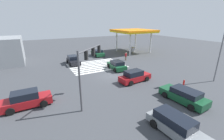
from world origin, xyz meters
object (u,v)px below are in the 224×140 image
car_1 (177,126)px  car_4 (117,65)px  car_5 (98,53)px  car_2 (184,95)px  fire_hydrant (184,83)px  car_0 (135,76)px  pedestrian (126,56)px  car_6 (73,60)px  traffic_signal_mast (88,63)px  car_3 (27,100)px  street_light_pole_a (223,42)px

car_1 → car_4: size_ratio=1.14×
car_4 → car_5: bearing=-2.8°
car_2 → fire_hydrant: (-3.43, -2.52, -0.28)m
car_0 → pedestrian: pedestrian is taller
fire_hydrant → car_6: bearing=-60.3°
pedestrian → car_5: bearing=-106.2°
car_0 → car_6: 13.85m
traffic_signal_mast → fire_hydrant: (-11.97, 2.09, -3.79)m
car_4 → fire_hydrant: size_ratio=5.05×
car_4 → car_6: bearing=42.8°
car_3 → car_6: 15.28m
traffic_signal_mast → car_6: traffic_signal_mast is taller
car_5 → car_1: bearing=171.6°
car_6 → car_5: bearing=122.7°
traffic_signal_mast → street_light_pole_a: (-17.17, 3.00, 1.23)m
car_6 → car_2: bearing=20.1°
car_6 → car_1: bearing=6.6°
car_5 → car_6: car_6 is taller
pedestrian → fire_hydrant: bearing=43.3°
car_0 → car_2: (-1.21, 6.78, -0.05)m
pedestrian → fire_hydrant: 14.53m
car_0 → car_5: size_ratio=1.07×
car_2 → fire_hydrant: 4.27m
car_3 → car_6: bearing=58.5°
car_0 → car_3: (13.05, 0.20, 0.01)m
car_2 → street_light_pole_a: bearing=-83.3°
car_4 → car_5: (-1.20, -11.04, -0.03)m
fire_hydrant → car_4: bearing=-68.3°
car_4 → pedestrian: pedestrian is taller
car_4 → car_1: bearing=169.0°
car_0 → car_1: size_ratio=0.95×
car_2 → street_light_pole_a: street_light_pole_a is taller
car_3 → fire_hydrant: (-17.69, 4.07, -0.34)m
car_3 → car_0: bearing=0.6°
street_light_pole_a → traffic_signal_mast: bearing=-9.9°
car_1 → traffic_signal_mast: bearing=-155.7°
car_6 → fire_hydrant: bearing=31.9°
car_3 → car_5: (-14.84, -17.14, -0.07)m
car_5 → street_light_pole_a: 24.01m
street_light_pole_a → car_6: bearing=-50.3°
traffic_signal_mast → car_1: size_ratio=1.15×
pedestrian → fire_hydrant: pedestrian is taller
car_3 → pedestrian: size_ratio=2.61×
car_3 → fire_hydrant: size_ratio=5.17×
pedestrian → car_1: bearing=22.4°
car_4 → fire_hydrant: car_4 is taller
traffic_signal_mast → car_2: (-8.54, 4.62, -3.51)m
car_5 → fire_hydrant: bearing=-169.7°
car_3 → fire_hydrant: bearing=-13.2°
traffic_signal_mast → pedestrian: traffic_signal_mast is taller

